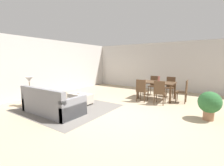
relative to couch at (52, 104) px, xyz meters
name	(u,v)px	position (x,y,z in m)	size (l,w,h in m)	color
ground_plane	(121,114)	(1.94, 1.12, -0.29)	(10.80, 10.80, 0.00)	tan
wall_back	(165,66)	(1.94, 6.12, 1.06)	(9.00, 0.12, 2.70)	beige
wall_left	(47,67)	(-2.56, 1.62, 1.06)	(0.12, 11.00, 2.70)	beige
area_rug	(68,108)	(0.01, 0.66, -0.29)	(3.00, 2.80, 0.01)	slate
couch	(52,104)	(0.00, 0.00, 0.00)	(2.06, 0.95, 0.86)	gray
ottoman_table	(80,98)	(0.02, 1.26, -0.06)	(0.93, 0.53, 0.41)	#B7AD9E
side_table	(30,94)	(-1.33, 0.04, 0.16)	(0.40, 0.40, 0.57)	brown
table_lamp	(29,80)	(-1.33, 0.04, 0.69)	(0.26, 0.26, 0.53)	brown
dining_table	(156,84)	(2.22, 3.69, 0.37)	(1.50, 0.94, 0.76)	#513823
dining_chair_near_left	(142,89)	(1.86, 2.90, 0.23)	(0.42, 0.42, 0.92)	#513823
dining_chair_near_right	(160,91)	(2.60, 2.87, 0.23)	(0.42, 0.42, 0.92)	#513823
dining_chair_far_left	(154,84)	(1.82, 4.52, 0.23)	(0.40, 0.40, 0.92)	#513823
dining_chair_far_right	(170,86)	(2.62, 4.52, 0.23)	(0.40, 0.40, 0.92)	#513823
dining_chair_head_east	(184,90)	(3.33, 3.66, 0.23)	(0.41, 0.41, 0.92)	#513823
vase_centerpiece	(159,79)	(2.31, 3.72, 0.60)	(0.09, 0.09, 0.25)	#B26659
book_on_ottoman	(81,93)	(0.03, 1.30, 0.13)	(0.26, 0.20, 0.03)	silver
potted_plant	(210,103)	(4.24, 2.09, 0.19)	(0.61, 0.61, 0.82)	#996B4C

